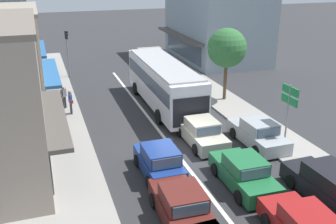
{
  "coord_description": "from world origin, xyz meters",
  "views": [
    {
      "loc": [
        -6.5,
        -17.64,
        9.67
      ],
      "look_at": [
        0.56,
        3.48,
        1.2
      ],
      "focal_mm": 42.0,
      "sensor_mm": 36.0,
      "label": 1
    }
  ],
  "objects_px": {
    "city_bus": "(164,81)",
    "parked_wagon_kerb_front": "(330,186)",
    "sedan_queue_gap_filler": "(201,133)",
    "hatchback_queue_far_back": "(159,162)",
    "parked_sedan_kerb_second": "(258,134)",
    "pedestrian_browsing_midblock": "(70,101)",
    "traffic_light_downstreet": "(67,46)",
    "directional_road_sign": "(289,101)",
    "street_tree_right": "(227,48)",
    "pedestrian_with_handbag_near": "(64,96)",
    "sedan_behind_bus_mid": "(182,207)",
    "sedan_adjacent_lane_lead": "(244,173)"
  },
  "relations": [
    {
      "from": "parked_wagon_kerb_front",
      "to": "traffic_light_downstreet",
      "type": "bearing_deg",
      "value": 110.37
    },
    {
      "from": "directional_road_sign",
      "to": "parked_wagon_kerb_front",
      "type": "bearing_deg",
      "value": -104.39
    },
    {
      "from": "parked_wagon_kerb_front",
      "to": "pedestrian_browsing_midblock",
      "type": "xyz_separation_m",
      "value": [
        -9.53,
        13.93,
        0.32
      ]
    },
    {
      "from": "pedestrian_with_handbag_near",
      "to": "pedestrian_browsing_midblock",
      "type": "height_order",
      "value": "same"
    },
    {
      "from": "parked_wagon_kerb_front",
      "to": "directional_road_sign",
      "type": "distance_m",
      "value": 5.81
    },
    {
      "from": "sedan_adjacent_lane_lead",
      "to": "parked_sedan_kerb_second",
      "type": "relative_size",
      "value": 1.0
    },
    {
      "from": "sedan_queue_gap_filler",
      "to": "parked_wagon_kerb_front",
      "type": "relative_size",
      "value": 0.93
    },
    {
      "from": "directional_road_sign",
      "to": "pedestrian_with_handbag_near",
      "type": "relative_size",
      "value": 2.21
    },
    {
      "from": "sedan_queue_gap_filler",
      "to": "directional_road_sign",
      "type": "height_order",
      "value": "directional_road_sign"
    },
    {
      "from": "sedan_adjacent_lane_lead",
      "to": "traffic_light_downstreet",
      "type": "height_order",
      "value": "traffic_light_downstreet"
    },
    {
      "from": "sedan_behind_bus_mid",
      "to": "hatchback_queue_far_back",
      "type": "height_order",
      "value": "hatchback_queue_far_back"
    },
    {
      "from": "traffic_light_downstreet",
      "to": "directional_road_sign",
      "type": "bearing_deg",
      "value": -61.03
    },
    {
      "from": "pedestrian_with_handbag_near",
      "to": "hatchback_queue_far_back",
      "type": "bearing_deg",
      "value": -71.32
    },
    {
      "from": "sedan_queue_gap_filler",
      "to": "pedestrian_with_handbag_near",
      "type": "relative_size",
      "value": 2.58
    },
    {
      "from": "sedan_queue_gap_filler",
      "to": "pedestrian_browsing_midblock",
      "type": "bearing_deg",
      "value": 134.18
    },
    {
      "from": "traffic_light_downstreet",
      "to": "pedestrian_browsing_midblock",
      "type": "distance_m",
      "value": 9.81
    },
    {
      "from": "sedan_adjacent_lane_lead",
      "to": "sedan_behind_bus_mid",
      "type": "bearing_deg",
      "value": -156.03
    },
    {
      "from": "city_bus",
      "to": "sedan_queue_gap_filler",
      "type": "relative_size",
      "value": 2.59
    },
    {
      "from": "sedan_queue_gap_filler",
      "to": "pedestrian_browsing_midblock",
      "type": "relative_size",
      "value": 2.58
    },
    {
      "from": "sedan_queue_gap_filler",
      "to": "sedan_adjacent_lane_lead",
      "type": "relative_size",
      "value": 0.99
    },
    {
      "from": "hatchback_queue_far_back",
      "to": "traffic_light_downstreet",
      "type": "xyz_separation_m",
      "value": [
        -2.48,
        19.07,
        2.15
      ]
    },
    {
      "from": "city_bus",
      "to": "pedestrian_with_handbag_near",
      "type": "distance_m",
      "value": 7.02
    },
    {
      "from": "parked_sedan_kerb_second",
      "to": "pedestrian_browsing_midblock",
      "type": "height_order",
      "value": "pedestrian_browsing_midblock"
    },
    {
      "from": "sedan_adjacent_lane_lead",
      "to": "street_tree_right",
      "type": "distance_m",
      "value": 12.57
    },
    {
      "from": "sedan_behind_bus_mid",
      "to": "hatchback_queue_far_back",
      "type": "distance_m",
      "value": 3.81
    },
    {
      "from": "city_bus",
      "to": "directional_road_sign",
      "type": "distance_m",
      "value": 9.5
    },
    {
      "from": "parked_wagon_kerb_front",
      "to": "pedestrian_browsing_midblock",
      "type": "distance_m",
      "value": 16.88
    },
    {
      "from": "sedan_adjacent_lane_lead",
      "to": "parked_sedan_kerb_second",
      "type": "bearing_deg",
      "value": 51.57
    },
    {
      "from": "city_bus",
      "to": "directional_road_sign",
      "type": "height_order",
      "value": "directional_road_sign"
    },
    {
      "from": "parked_wagon_kerb_front",
      "to": "parked_sedan_kerb_second",
      "type": "distance_m",
      "value": 5.96
    },
    {
      "from": "sedan_behind_bus_mid",
      "to": "street_tree_right",
      "type": "xyz_separation_m",
      "value": [
        8.16,
        12.85,
        3.3
      ]
    },
    {
      "from": "sedan_behind_bus_mid",
      "to": "pedestrian_browsing_midblock",
      "type": "height_order",
      "value": "pedestrian_browsing_midblock"
    },
    {
      "from": "street_tree_right",
      "to": "sedan_queue_gap_filler",
      "type": "bearing_deg",
      "value": -125.66
    },
    {
      "from": "sedan_queue_gap_filler",
      "to": "sedan_adjacent_lane_lead",
      "type": "xyz_separation_m",
      "value": [
        0.04,
        -4.86,
        0.0
      ]
    },
    {
      "from": "sedan_queue_gap_filler",
      "to": "hatchback_queue_far_back",
      "type": "distance_m",
      "value": 4.27
    },
    {
      "from": "sedan_adjacent_lane_lead",
      "to": "traffic_light_downstreet",
      "type": "relative_size",
      "value": 1.01
    },
    {
      "from": "city_bus",
      "to": "parked_wagon_kerb_front",
      "type": "distance_m",
      "value": 14.05
    },
    {
      "from": "city_bus",
      "to": "pedestrian_browsing_midblock",
      "type": "bearing_deg",
      "value": 177.6
    },
    {
      "from": "sedan_behind_bus_mid",
      "to": "parked_sedan_kerb_second",
      "type": "distance_m",
      "value": 8.41
    },
    {
      "from": "sedan_queue_gap_filler",
      "to": "sedan_behind_bus_mid",
      "type": "distance_m",
      "value": 7.39
    },
    {
      "from": "street_tree_right",
      "to": "pedestrian_with_handbag_near",
      "type": "distance_m",
      "value": 12.01
    },
    {
      "from": "sedan_adjacent_lane_lead",
      "to": "directional_road_sign",
      "type": "bearing_deg",
      "value": 35.39
    },
    {
      "from": "sedan_adjacent_lane_lead",
      "to": "traffic_light_downstreet",
      "type": "xyz_separation_m",
      "value": [
        -5.86,
        21.27,
        2.19
      ]
    },
    {
      "from": "pedestrian_with_handbag_near",
      "to": "traffic_light_downstreet",
      "type": "bearing_deg",
      "value": 82.29
    },
    {
      "from": "sedan_behind_bus_mid",
      "to": "street_tree_right",
      "type": "relative_size",
      "value": 0.79
    },
    {
      "from": "directional_road_sign",
      "to": "street_tree_right",
      "type": "height_order",
      "value": "street_tree_right"
    },
    {
      "from": "hatchback_queue_far_back",
      "to": "street_tree_right",
      "type": "height_order",
      "value": "street_tree_right"
    },
    {
      "from": "hatchback_queue_far_back",
      "to": "directional_road_sign",
      "type": "relative_size",
      "value": 1.03
    },
    {
      "from": "sedan_behind_bus_mid",
      "to": "directional_road_sign",
      "type": "height_order",
      "value": "directional_road_sign"
    },
    {
      "from": "sedan_queue_gap_filler",
      "to": "traffic_light_downstreet",
      "type": "distance_m",
      "value": 17.55
    }
  ]
}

